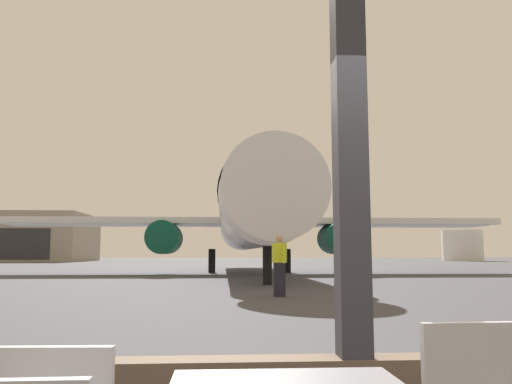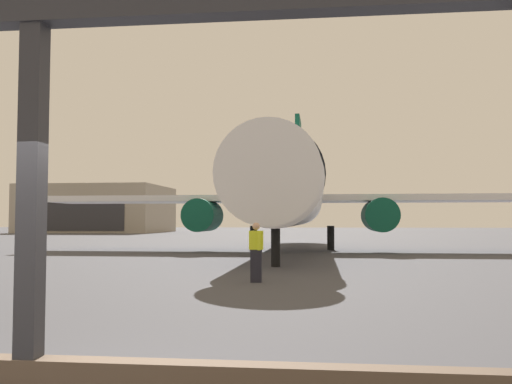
% 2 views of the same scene
% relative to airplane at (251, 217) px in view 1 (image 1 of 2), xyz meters
% --- Properties ---
extents(ground_plane, '(220.00, 220.00, 0.00)m').
position_rel_airplane_xyz_m(ground_plane, '(-0.91, 11.97, -3.41)').
color(ground_plane, '#424247').
extents(window_frame, '(8.96, 0.24, 3.84)m').
position_rel_airplane_xyz_m(window_frame, '(-0.91, -28.03, -1.99)').
color(window_frame, brown).
rests_on(window_frame, ground).
extents(airplane, '(29.80, 30.02, 10.35)m').
position_rel_airplane_xyz_m(airplane, '(0.00, 0.00, 0.00)').
color(airplane, silver).
rests_on(airplane, ground).
extents(ground_crew_worker, '(0.40, 0.52, 1.74)m').
position_rel_airplane_xyz_m(ground_crew_worker, '(-0.13, -16.70, -2.50)').
color(ground_crew_worker, black).
rests_on(ground_crew_worker, ground).
extents(distant_hangar, '(20.85, 17.09, 7.37)m').
position_rel_airplane_xyz_m(distant_hangar, '(-33.55, 52.86, 0.27)').
color(distant_hangar, '#9E9384').
rests_on(distant_hangar, ground).
extents(fuel_storage_tank, '(6.47, 6.47, 4.99)m').
position_rel_airplane_xyz_m(fuel_storage_tank, '(37.74, 51.94, -0.91)').
color(fuel_storage_tank, white).
rests_on(fuel_storage_tank, ground).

